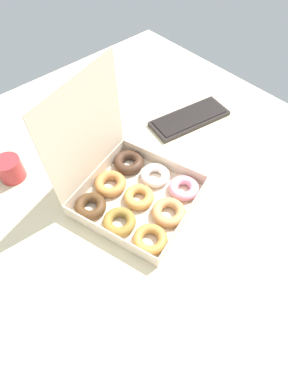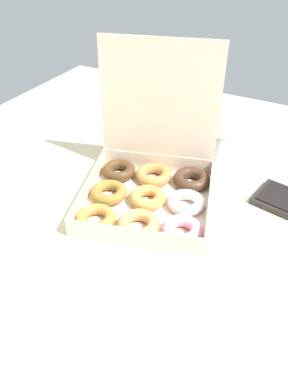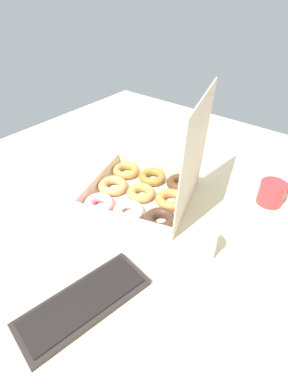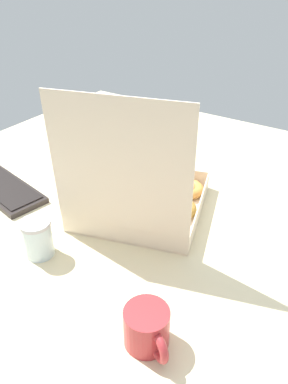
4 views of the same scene
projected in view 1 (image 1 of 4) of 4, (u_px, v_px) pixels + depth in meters
ground_plane at (134, 201)px, 108.88cm from camera, size 180.00×180.00×2.00cm
donut_box at (133, 191)px, 105.16cm from camera, size 46.58×47.72×43.01cm
keyboard at (190, 118)px, 132.96cm from camera, size 37.57×20.02×2.20cm
coffee_mug at (9, 169)px, 110.81cm from camera, size 12.51×9.79×8.88cm
glass_jar at (104, 129)px, 122.55cm from camera, size 8.07×8.07×10.66cm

